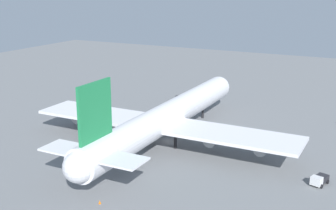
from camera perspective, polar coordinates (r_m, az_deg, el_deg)
The scene contains 6 objects.
ground_plane at distance 106.78m, azimuth 0.00°, elevation -4.77°, with size 295.97×295.97×0.00m, color slate.
cargo_airplane at distance 104.45m, azimuth -0.09°, elevation -1.57°, with size 73.99×65.17×20.49m.
maintenance_van at distance 141.90m, azimuth 2.13°, elevation 0.92°, with size 3.52×5.61×2.37m.
fuel_truck at distance 89.32m, azimuth 19.16°, elevation -9.20°, with size 4.74×3.30×1.99m.
safety_cone_nose at distance 136.82m, azimuth 5.18°, elevation -0.07°, with size 0.51×0.51×0.73m, color orange.
safety_cone_tail at distance 78.96m, azimuth -8.92°, elevation -12.41°, with size 0.47×0.47×0.67m, color orange.
Camera 1 is at (-89.00, -45.82, 37.17)m, focal length 46.63 mm.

